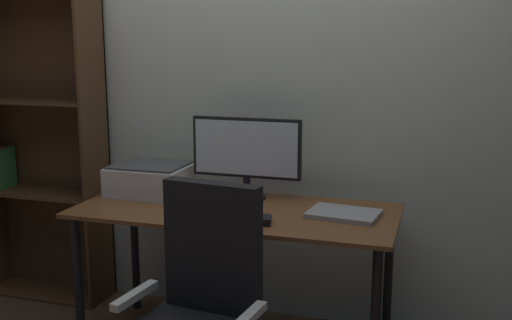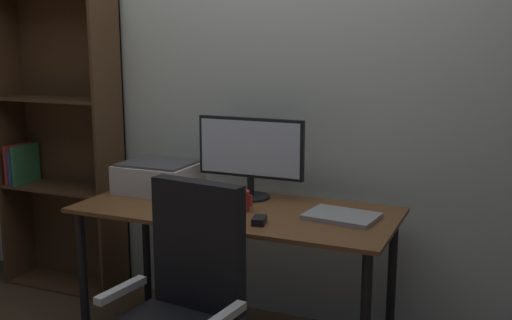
{
  "view_description": "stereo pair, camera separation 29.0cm",
  "coord_description": "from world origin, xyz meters",
  "views": [
    {
      "loc": [
        0.95,
        -2.69,
        1.55
      ],
      "look_at": [
        0.1,
        0.03,
        0.98
      ],
      "focal_mm": 42.65,
      "sensor_mm": 36.0,
      "label": 1
    },
    {
      "loc": [
        1.22,
        -2.59,
        1.55
      ],
      "look_at": [
        0.1,
        0.03,
        0.98
      ],
      "focal_mm": 42.65,
      "sensor_mm": 36.0,
      "label": 2
    }
  ],
  "objects": [
    {
      "name": "back_wall",
      "position": [
        0.0,
        0.51,
        1.3
      ],
      "size": [
        6.4,
        0.1,
        2.6
      ],
      "primitive_type": "cube",
      "color": "beige",
      "rests_on": "ground"
    },
    {
      "name": "desk",
      "position": [
        0.0,
        0.0,
        0.65
      ],
      "size": [
        1.55,
        0.69,
        0.74
      ],
      "color": "brown",
      "rests_on": "ground"
    },
    {
      "name": "monitor",
      "position": [
        -0.01,
        0.2,
        0.98
      ],
      "size": [
        0.57,
        0.2,
        0.42
      ],
      "color": "black",
      "rests_on": "desk"
    },
    {
      "name": "keyboard",
      "position": [
        -0.04,
        -0.18,
        0.75
      ],
      "size": [
        0.3,
        0.12,
        0.02
      ],
      "primitive_type": "cube",
      "rotation": [
        0.0,
        0.0,
        0.05
      ],
      "color": "#B7BABC",
      "rests_on": "desk"
    },
    {
      "name": "mouse",
      "position": [
        0.21,
        -0.19,
        0.76
      ],
      "size": [
        0.08,
        0.11,
        0.03
      ],
      "primitive_type": "cube",
      "rotation": [
        0.0,
        0.0,
        0.21
      ],
      "color": "black",
      "rests_on": "desk"
    },
    {
      "name": "coffee_mug",
      "position": [
        0.05,
        -0.03,
        0.79
      ],
      "size": [
        0.09,
        0.08,
        0.1
      ],
      "color": "#B72D28",
      "rests_on": "desk"
    },
    {
      "name": "laptop",
      "position": [
        0.52,
        0.03,
        0.75
      ],
      "size": [
        0.35,
        0.27,
        0.02
      ],
      "primitive_type": "cube",
      "rotation": [
        0.0,
        0.0,
        -0.12
      ],
      "color": "#99999E",
      "rests_on": "desk"
    },
    {
      "name": "printer",
      "position": [
        -0.53,
        0.14,
        0.82
      ],
      "size": [
        0.4,
        0.34,
        0.16
      ],
      "color": "silver",
      "rests_on": "desk"
    },
    {
      "name": "bookshelf",
      "position": [
        -1.36,
        0.35,
        0.91
      ],
      "size": [
        0.78,
        0.28,
        1.83
      ],
      "color": "#4C331E",
      "rests_on": "ground"
    }
  ]
}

